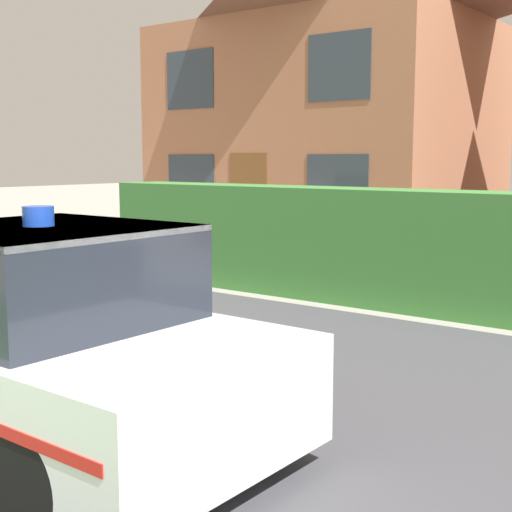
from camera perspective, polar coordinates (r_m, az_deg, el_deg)
road_strip at (r=6.17m, az=-0.58°, el=-10.93°), size 28.00×6.66×0.01m
garden_hedge at (r=9.81m, az=10.45°, el=0.67°), size 9.63×0.89×1.58m
police_car at (r=5.37m, az=-17.95°, el=-6.48°), size 4.18×1.86×1.66m
house_left at (r=17.70m, az=5.82°, el=13.45°), size 7.43×5.86×7.31m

